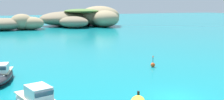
% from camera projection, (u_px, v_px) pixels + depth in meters
% --- Properties ---
extents(ground_plane, '(400.00, 400.00, 0.00)m').
position_uv_depth(ground_plane, '(176.00, 97.00, 22.64)').
color(ground_plane, '#0F7F89').
extents(islet_large, '(33.22, 28.20, 7.39)m').
position_uv_depth(islet_large, '(86.00, 18.00, 100.72)').
color(islet_large, '#9E8966').
rests_on(islet_large, ground).
extents(islet_small, '(22.29, 18.41, 4.99)m').
position_uv_depth(islet_small, '(15.00, 23.00, 85.87)').
color(islet_small, '#9E8966').
rests_on(islet_small, ground).
extents(motorboat_charcoal, '(3.34, 6.58, 1.87)m').
position_uv_depth(motorboat_charcoal, '(2.00, 75.00, 27.38)').
color(motorboat_charcoal, '#2D2D33').
rests_on(motorboat_charcoal, ground).
extents(channel_buoy, '(0.56, 0.56, 1.48)m').
position_uv_depth(channel_buoy, '(153.00, 64.00, 33.68)').
color(channel_buoy, '#E54C19').
rests_on(channel_buoy, ground).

